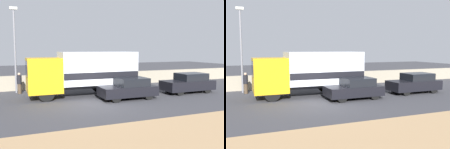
% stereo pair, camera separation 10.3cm
% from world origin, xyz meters
% --- Properties ---
extents(ground_plane, '(80.00, 80.00, 0.00)m').
position_xyz_m(ground_plane, '(0.00, 0.00, 0.00)').
color(ground_plane, '#38383D').
extents(dirt_shoulder_foreground, '(60.00, 5.12, 0.04)m').
position_xyz_m(dirt_shoulder_foreground, '(0.00, -7.25, 0.02)').
color(dirt_shoulder_foreground, tan).
rests_on(dirt_shoulder_foreground, ground_plane).
extents(stone_wall_backdrop, '(60.00, 0.35, 1.22)m').
position_xyz_m(stone_wall_backdrop, '(0.00, 6.87, 0.61)').
color(stone_wall_backdrop, gray).
rests_on(stone_wall_backdrop, ground_plane).
extents(street_lamp, '(0.56, 0.28, 6.53)m').
position_xyz_m(street_lamp, '(-4.55, 5.76, 3.81)').
color(street_lamp, slate).
rests_on(street_lamp, ground_plane).
extents(box_truck, '(7.70, 2.42, 3.17)m').
position_xyz_m(box_truck, '(0.08, 2.58, 1.78)').
color(box_truck, gold).
rests_on(box_truck, ground_plane).
extents(car_hatchback, '(3.84, 1.84, 1.44)m').
position_xyz_m(car_hatchback, '(2.48, 0.36, 0.72)').
color(car_hatchback, black).
rests_on(car_hatchback, ground_plane).
extents(car_sedan_second, '(4.07, 1.78, 1.52)m').
position_xyz_m(car_sedan_second, '(7.82, 0.77, 0.76)').
color(car_sedan_second, black).
rests_on(car_sedan_second, ground_plane).
extents(pedestrian, '(0.35, 0.35, 1.61)m').
position_xyz_m(pedestrian, '(-4.33, 5.23, 0.83)').
color(pedestrian, '#473828').
rests_on(pedestrian, ground_plane).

